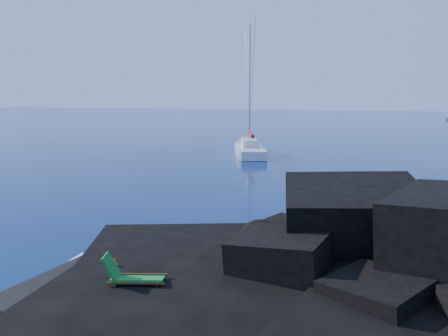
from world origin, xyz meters
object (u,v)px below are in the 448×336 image
Objects in this scene: sailboat at (249,155)px; sunbather at (155,312)px; deck_chair at (138,271)px; marker_cone at (115,265)px.

sailboat is 7.94× the size of sunbather.
sailboat reaches higher than deck_chair.
sunbather is at bearing -63.53° from deck_chair.
sailboat is 36.87m from sunbather.
deck_chair reaches higher than marker_cone.
deck_chair is at bearing 136.70° from sunbather.
sailboat is 34.21m from marker_cone.
marker_cone is (5.15, -33.81, 0.64)m from sailboat.
deck_chair is at bearing -100.73° from sailboat.
deck_chair is 1.72m from marker_cone.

